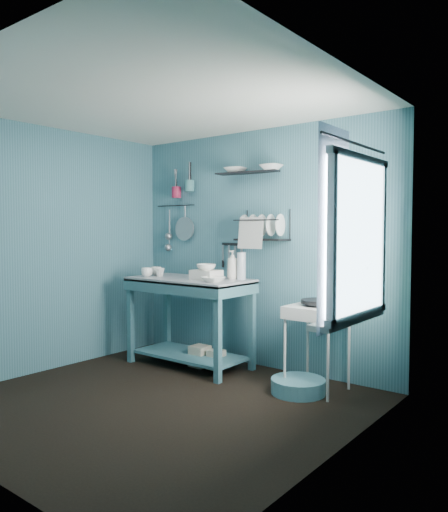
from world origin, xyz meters
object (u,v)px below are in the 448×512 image
Objects in this scene: mug_right at (156,271)px; storage_tin_small at (216,359)px; wash_tub at (206,275)px; mug_left at (147,272)px; water_bottle at (241,266)px; frying_pan at (318,302)px; storage_tin_large at (200,356)px; colander at (185,229)px; work_counter at (190,322)px; utensil_cup_magenta at (176,192)px; soap_bottle at (232,265)px; potted_plant at (351,283)px; hotplate_stand at (317,348)px; utensil_cup_teal at (190,186)px; mug_mid at (160,272)px; dish_rack at (262,225)px; floor_basin at (298,386)px.

mug_right is 0.61× the size of storage_tin_small.
wash_tub is at bearing -1.53° from mug_right.
water_bottle reaches higher than mug_left.
frying_pan is 1.36× the size of storage_tin_large.
frying_pan is (0.93, -0.12, -0.27)m from water_bottle.
colander is (-0.99, 0.21, 0.38)m from water_bottle.
work_counter is 10.19× the size of utensil_cup_magenta.
work_counter is at bearing -153.43° from storage_tin_large.
colander is at bearing 165.25° from soap_bottle.
colander is 2.65m from potted_plant.
colander reaches higher than storage_tin_small.
mug_left is 0.97m from soap_bottle.
storage_tin_large is (-1.35, -0.05, -0.28)m from hotplate_stand.
utensil_cup_teal is at bearing 130.25° from work_counter.
frying_pan reaches higher than storage_tin_large.
mug_left is 0.14m from mug_mid.
utensil_cup_magenta reaches higher than water_bottle.
soap_bottle is 0.99m from colander.
storage_tin_small is (0.05, 0.10, -0.89)m from wash_tub.
dish_rack is (1.16, 0.51, 0.51)m from mug_left.
mug_right is 0.64m from colander.
storage_tin_large is at bearing -177.89° from frying_pan.
utensil_cup_teal reaches higher than potted_plant.
colander is at bearing 170.15° from frying_pan.
utensil_cup_teal reaches higher than mug_mid.
utensil_cup_magenta is 0.44m from colander.
floor_basin is (-0.09, -0.17, -0.74)m from frying_pan.
storage_tin_large is at bearing 25.23° from work_counter.
colander reaches higher than work_counter.
frying_pan is at bearing 4.98° from mug_mid.
mug_mid is at bearing -175.02° from frying_pan.
dish_rack is at bearing 39.23° from water_bottle.
potted_plant is (2.49, -0.28, 0.07)m from mug_left.
mug_mid is at bearing -167.09° from storage_tin_large.
floor_basin is (0.94, -0.27, -1.02)m from soap_bottle.
mug_mid is 0.77× the size of utensil_cup_teal.
utensil_cup_teal reaches higher than mug_right.
mug_left is 0.56× the size of storage_tin_large.
utensil_cup_magenta is (-0.07, 0.40, 0.91)m from mug_right.
mug_left reaches higher than floor_basin.
mug_left is at bearing -160.10° from storage_tin_large.
hotplate_stand is 1.19m from storage_tin_small.
hotplate_stand is at bearing 4.98° from mug_mid.
soap_bottle reaches higher than storage_tin_small.
mug_right is 0.95× the size of utensil_cup_magenta.
soap_bottle is 0.51m from dish_rack.
wash_tub is at bearing -5.90° from work_counter.
frying_pan is 2.31× the size of utensil_cup_magenta.
frying_pan is at bearing -8.53° from utensil_cup_magenta.
work_counter is 2.93× the size of potted_plant.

